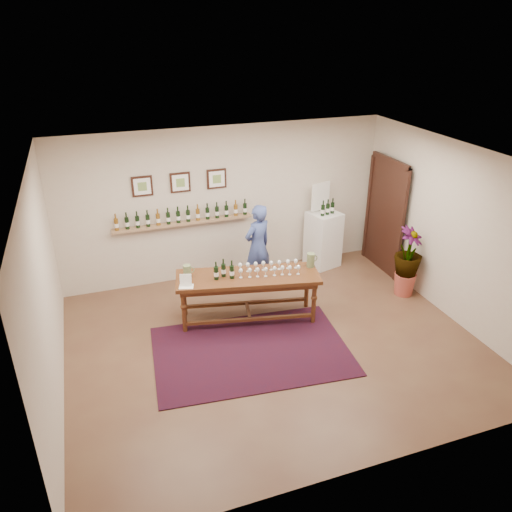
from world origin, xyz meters
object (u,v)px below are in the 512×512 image
object	(u,v)px
potted_plant	(407,262)
person	(258,246)
tasting_table	(248,282)
display_pedestal	(323,239)

from	to	relation	value
potted_plant	person	world-z (taller)	person
potted_plant	tasting_table	bearing A→B (deg)	176.98
tasting_table	display_pedestal	size ratio (longest dim) A/B	2.15
tasting_table	potted_plant	bearing A→B (deg)	8.98
tasting_table	display_pedestal	xyz separation A→B (m)	(2.02, 1.40, -0.13)
tasting_table	display_pedestal	bearing A→B (deg)	46.77
display_pedestal	person	size ratio (longest dim) A/B	0.70
display_pedestal	potted_plant	world-z (taller)	display_pedestal
display_pedestal	person	bearing A→B (deg)	-165.76
person	potted_plant	bearing A→B (deg)	130.98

